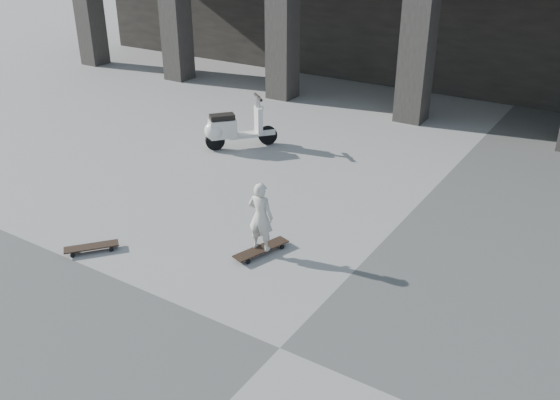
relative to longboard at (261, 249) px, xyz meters
The scene contains 5 objects.
ground 2.07m from the longboard, 49.94° to the right, with size 90.00×90.00×0.00m, color #454643.
longboard is the anchor object (origin of this frame).
skateboard_spare 2.45m from the longboard, 148.83° to the right, with size 0.63×0.71×0.09m.
child 0.53m from the longboard, 104.04° to the left, with size 0.37×0.24×1.02m, color #BAB6A8.
scooter 4.30m from the longboard, 133.06° to the left, with size 1.10×1.25×1.06m.
Camera 1 is at (2.83, -4.42, 4.40)m, focal length 38.00 mm.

